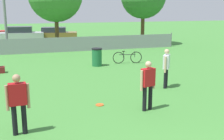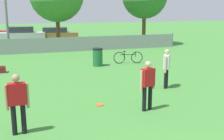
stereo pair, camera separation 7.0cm
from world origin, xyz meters
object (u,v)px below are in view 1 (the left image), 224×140
at_px(parked_car_silver, 20,35).
at_px(parked_car_tan, 54,34).
at_px(player_thrower_red, 148,82).
at_px(player_defender_red, 18,100).
at_px(frisbee_disc, 100,105).
at_px(bicycle_sideline, 127,57).
at_px(trash_bin, 97,57).
at_px(player_receiver_white, 166,66).

distance_m(parked_car_silver, parked_car_tan, 3.28).
bearing_deg(player_thrower_red, player_defender_red, 173.22).
relative_size(player_thrower_red, parked_car_silver, 0.35).
height_order(player_thrower_red, parked_car_silver, player_thrower_red).
distance_m(frisbee_disc, bicycle_sideline, 7.51).
distance_m(player_thrower_red, parked_car_silver, 20.87).
bearing_deg(parked_car_silver, bicycle_sideline, -60.22).
bearing_deg(trash_bin, player_defender_red, -118.37).
relative_size(player_defender_red, parked_car_silver, 0.35).
bearing_deg(frisbee_disc, player_defender_red, -149.96).
height_order(player_receiver_white, player_defender_red, same).
relative_size(player_receiver_white, frisbee_disc, 5.77).
distance_m(frisbee_disc, parked_car_silver, 19.77).
xyz_separation_m(trash_bin, parked_car_silver, (-3.96, 13.22, 0.21)).
bearing_deg(frisbee_disc, parked_car_silver, 96.61).
xyz_separation_m(player_thrower_red, parked_car_tan, (-0.33, 20.88, -0.27)).
height_order(player_defender_red, parked_car_tan, player_defender_red).
relative_size(player_receiver_white, parked_car_silver, 0.35).
relative_size(player_thrower_red, bicycle_sideline, 0.93).
relative_size(bicycle_sideline, parked_car_tan, 0.36).
bearing_deg(parked_car_silver, player_thrower_red, -74.57).
height_order(player_thrower_red, bicycle_sideline, player_thrower_red).
distance_m(player_thrower_red, parked_car_tan, 20.88).
bearing_deg(frisbee_disc, parked_car_tan, 87.16).
relative_size(player_thrower_red, parked_car_tan, 0.34).
xyz_separation_m(frisbee_disc, bicycle_sideline, (3.61, 6.58, 0.35)).
height_order(player_defender_red, trash_bin, player_defender_red).
xyz_separation_m(bicycle_sideline, trash_bin, (-1.92, -0.18, 0.15)).
height_order(bicycle_sideline, parked_car_tan, parked_car_tan).
height_order(player_receiver_white, player_thrower_red, same).
relative_size(player_receiver_white, bicycle_sideline, 0.93).
xyz_separation_m(frisbee_disc, parked_car_tan, (0.99, 19.95, 0.65)).
bearing_deg(parked_car_silver, trash_bin, -67.83).
bearing_deg(player_receiver_white, player_thrower_red, 177.46).
relative_size(player_receiver_white, player_defender_red, 1.00).
bearing_deg(player_thrower_red, parked_car_tan, 75.97).
xyz_separation_m(player_defender_red, parked_car_silver, (0.30, 21.11, -0.20)).
xyz_separation_m(player_thrower_red, trash_bin, (0.36, 7.33, -0.41)).
distance_m(player_receiver_white, parked_car_tan, 18.86).
relative_size(player_receiver_white, player_thrower_red, 1.00).
bearing_deg(trash_bin, player_receiver_white, -73.94).
bearing_deg(player_defender_red, player_thrower_red, 5.34).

